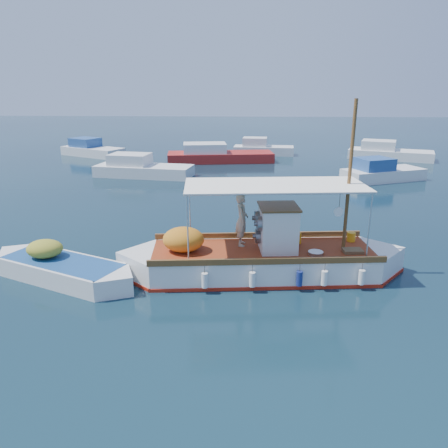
{
  "coord_description": "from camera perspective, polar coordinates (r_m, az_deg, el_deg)",
  "views": [
    {
      "loc": [
        -0.35,
        -13.92,
        6.34
      ],
      "look_at": [
        -1.05,
        0.0,
        1.89
      ],
      "focal_mm": 35.0,
      "sensor_mm": 36.0,
      "label": 1
    }
  ],
  "objects": [
    {
      "name": "fishing_caique",
      "position": [
        15.28,
        4.81,
        -4.64
      ],
      "size": [
        10.02,
        3.39,
        6.14
      ],
      "rotation": [
        0.0,
        0.0,
        0.1
      ],
      "color": "white",
      "rests_on": "ground"
    },
    {
      "name": "bg_boat_n",
      "position": [
        38.0,
        -0.91,
        8.87
      ],
      "size": [
        9.26,
        3.97,
        1.8
      ],
      "rotation": [
        0.0,
        0.0,
        0.13
      ],
      "color": "#A31F1B",
      "rests_on": "ground"
    },
    {
      "name": "dinghy",
      "position": [
        15.97,
        -20.45,
        -5.66
      ],
      "size": [
        5.49,
        3.3,
        1.47
      ],
      "rotation": [
        0.0,
        0.0,
        -0.42
      ],
      "color": "white",
      "rests_on": "ground"
    },
    {
      "name": "bg_boat_far_n",
      "position": [
        42.1,
        4.95,
        9.68
      ],
      "size": [
        5.73,
        2.44,
        1.8
      ],
      "rotation": [
        0.0,
        0.0,
        -0.08
      ],
      "color": "silver",
      "rests_on": "ground"
    },
    {
      "name": "bg_boat_nw",
      "position": [
        32.39,
        -10.77,
        7.01
      ],
      "size": [
        7.21,
        3.4,
        1.8
      ],
      "rotation": [
        0.0,
        0.0,
        -0.15
      ],
      "color": "silver",
      "rests_on": "ground"
    },
    {
      "name": "bg_boat_far_w",
      "position": [
        43.19,
        -16.93,
        9.19
      ],
      "size": [
        6.48,
        4.84,
        1.8
      ],
      "rotation": [
        0.0,
        0.0,
        -0.47
      ],
      "color": "silver",
      "rests_on": "ground"
    },
    {
      "name": "bg_boat_e",
      "position": [
        42.15,
        20.59,
        8.64
      ],
      "size": [
        7.56,
        4.79,
        1.8
      ],
      "rotation": [
        0.0,
        0.0,
        -0.33
      ],
      "color": "silver",
      "rests_on": "ground"
    },
    {
      "name": "bg_boat_ne",
      "position": [
        32.24,
        19.84,
        6.23
      ],
      "size": [
        6.05,
        4.19,
        1.8
      ],
      "rotation": [
        0.0,
        0.0,
        0.39
      ],
      "color": "silver",
      "rests_on": "ground"
    },
    {
      "name": "ground",
      "position": [
        15.3,
        3.97,
        -6.81
      ],
      "size": [
        160.0,
        160.0,
        0.0
      ],
      "primitive_type": "plane",
      "color": "black",
      "rests_on": "ground"
    }
  ]
}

